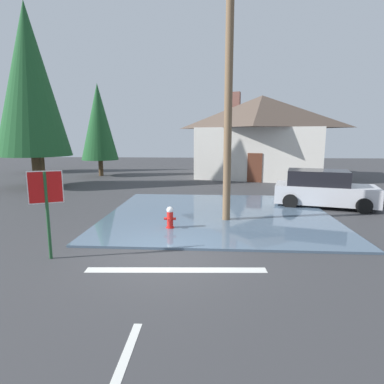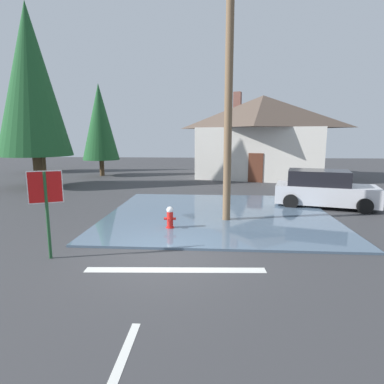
% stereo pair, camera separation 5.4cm
% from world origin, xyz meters
% --- Properties ---
extents(ground_plane, '(80.00, 80.00, 0.10)m').
position_xyz_m(ground_plane, '(0.00, 0.00, -0.05)').
color(ground_plane, '#38383A').
extents(flood_puddle, '(8.71, 8.23, 0.07)m').
position_xyz_m(flood_puddle, '(1.57, 4.36, 0.04)').
color(flood_puddle, '#4C6075').
rests_on(flood_puddle, ground).
extents(lane_stop_bar, '(4.27, 0.56, 0.01)m').
position_xyz_m(lane_stop_bar, '(0.49, -1.09, 0.00)').
color(lane_stop_bar, silver).
rests_on(lane_stop_bar, ground).
extents(stop_sign_near, '(0.76, 0.35, 2.28)m').
position_xyz_m(stop_sign_near, '(-2.82, -0.56, 1.63)').
color(stop_sign_near, '#1E4C28').
rests_on(stop_sign_near, ground).
extents(fire_hydrant, '(0.40, 0.34, 0.80)m').
position_xyz_m(fire_hydrant, '(-0.09, 2.20, 0.39)').
color(fire_hydrant, red).
rests_on(fire_hydrant, ground).
extents(utility_pole, '(1.60, 0.28, 8.87)m').
position_xyz_m(utility_pole, '(1.85, 3.44, 4.61)').
color(utility_pole, brown).
rests_on(utility_pole, ground).
extents(house, '(10.97, 9.37, 6.68)m').
position_xyz_m(house, '(5.02, 17.25, 3.22)').
color(house, beige).
rests_on(house, ground).
extents(parked_car, '(4.58, 2.94, 1.63)m').
position_xyz_m(parked_car, '(6.26, 6.32, 0.78)').
color(parked_car, silver).
rests_on(parked_car, ground).
extents(pine_tree_tall_left, '(2.87, 2.87, 7.18)m').
position_xyz_m(pine_tree_tall_left, '(-7.65, 16.92, 4.23)').
color(pine_tree_tall_left, '#4C3823').
rests_on(pine_tree_tall_left, ground).
extents(pine_tree_mid_left, '(3.43, 3.43, 8.57)m').
position_xyz_m(pine_tree_mid_left, '(-13.85, 19.33, 5.04)').
color(pine_tree_mid_left, '#4C3823').
rests_on(pine_tree_mid_left, ground).
extents(pine_tree_short_left, '(4.33, 4.33, 10.83)m').
position_xyz_m(pine_tree_short_left, '(-9.58, 10.95, 6.37)').
color(pine_tree_short_left, '#4C3823').
rests_on(pine_tree_short_left, ground).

